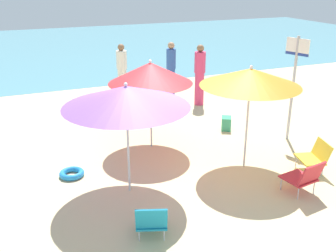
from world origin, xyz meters
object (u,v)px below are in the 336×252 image
beach_chair_c (304,177)px  person_a (200,75)px  umbrella_purple (126,96)px  person_c (122,69)px  beach_chair_b (151,220)px  warning_sign (295,73)px  beach_chair_a (315,155)px  umbrella_orange (251,77)px  umbrella_red (150,73)px  swim_ring (72,173)px  beach_bag (226,123)px  person_b (171,70)px

beach_chair_c → person_a: bearing=-15.4°
umbrella_purple → person_c: bearing=74.9°
beach_chair_b → warning_sign: bearing=-41.7°
umbrella_purple → beach_chair_a: 3.81m
beach_chair_a → umbrella_purple: bearing=4.3°
umbrella_orange → person_a: bearing=76.4°
umbrella_red → person_a: bearing=44.8°
swim_ring → beach_bag: (3.88, 0.97, 0.11)m
beach_chair_b → beach_bag: size_ratio=2.20×
beach_chair_c → umbrella_red: bearing=21.6°
beach_chair_a → person_c: (-1.94, 6.42, 0.46)m
beach_bag → person_b: bearing=95.3°
beach_bag → umbrella_red: bearing=-173.0°
beach_chair_c → person_a: (0.59, 5.18, 0.53)m
person_a → beach_bag: person_a is taller
beach_chair_a → beach_chair_b: (-3.59, -0.75, -0.04)m
beach_chair_c → person_b: bearing=-9.4°
beach_chair_a → beach_chair_c: 0.99m
umbrella_red → beach_chair_a: bearing=-42.6°
swim_ring → beach_bag: beach_bag is taller
person_b → person_c: bearing=22.0°
person_a → warning_sign: (0.74, -3.06, 0.66)m
beach_chair_b → beach_chair_c: size_ratio=1.07×
beach_chair_a → person_a: (-0.18, 4.57, 0.54)m
umbrella_orange → beach_bag: size_ratio=6.34×
umbrella_red → beach_chair_c: size_ratio=2.94×
beach_chair_a → swim_ring: size_ratio=1.40×
beach_chair_a → swim_ring: bearing=-5.0°
beach_chair_a → warning_sign: warning_sign is taller
person_b → swim_ring: bearing=109.2°
person_a → person_b: bearing=140.1°
person_b → person_c: 1.60m
person_a → swim_ring: size_ratio=3.68×
umbrella_orange → person_b: (0.40, 4.69, -0.92)m
person_a → umbrella_purple: bearing=-113.8°
beach_bag → umbrella_orange: bearing=-109.8°
beach_bag → warning_sign: bearing=-45.1°
umbrella_red → umbrella_purple: umbrella_purple is taller
warning_sign → person_a: bearing=84.5°
beach_chair_b → person_a: 6.34m
umbrella_orange → umbrella_red: bearing=130.5°
beach_chair_a → beach_chair_c: (-0.78, -0.61, 0.01)m
umbrella_red → beach_chair_a: size_ratio=2.94×
umbrella_purple → swim_ring: bearing=132.8°
umbrella_orange → person_c: bearing=98.1°
umbrella_purple → beach_chair_a: size_ratio=3.19×
beach_chair_b → beach_bag: 4.54m
beach_chair_c → person_b: 6.01m
umbrella_purple → warning_sign: (4.05, 0.87, -0.19)m
umbrella_purple → person_b: 5.55m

